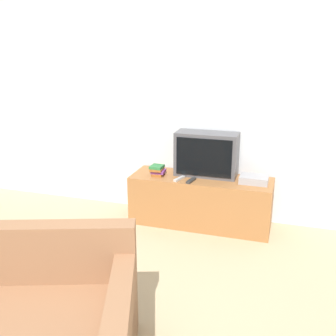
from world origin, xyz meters
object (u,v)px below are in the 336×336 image
at_px(book_stack, 158,170).
at_px(remote_secondary, 179,179).
at_px(remote_on_stand, 191,181).
at_px(television, 207,154).
at_px(set_top_box, 254,179).
at_px(tv_stand, 201,201).

bearing_deg(book_stack, remote_secondary, -15.94).
distance_m(book_stack, remote_secondary, 0.31).
relative_size(book_stack, remote_on_stand, 0.99).
relative_size(television, remote_secondary, 3.74).
height_order(book_stack, set_top_box, book_stack).
relative_size(book_stack, remote_secondary, 1.00).
bearing_deg(tv_stand, remote_secondary, -147.23).
bearing_deg(tv_stand, book_stack, -173.23).
height_order(television, book_stack, television).
xyz_separation_m(television, set_top_box, (0.57, -0.11, -0.22)).
distance_m(television, book_stack, 0.60).
distance_m(tv_stand, television, 0.56).
distance_m(tv_stand, book_stack, 0.62).
height_order(tv_stand, television, television).
xyz_separation_m(remote_on_stand, set_top_box, (0.68, 0.17, 0.03)).
height_order(remote_secondary, set_top_box, set_top_box).
distance_m(television, remote_on_stand, 0.39).
relative_size(tv_stand, remote_secondary, 8.51).
height_order(television, remote_on_stand, television).
bearing_deg(remote_on_stand, book_stack, 166.40).
relative_size(remote_on_stand, remote_secondary, 1.01).
relative_size(tv_stand, television, 2.28).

